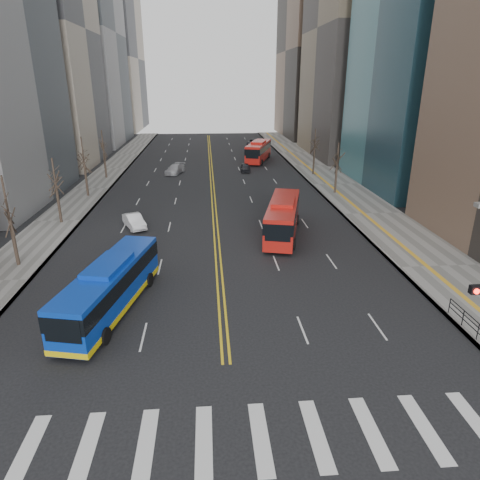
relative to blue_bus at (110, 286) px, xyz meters
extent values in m
plane|color=black|center=(7.07, -11.28, -1.75)|extent=(220.00, 220.00, 0.00)
cube|color=slate|center=(24.57, 33.72, -1.68)|extent=(7.00, 130.00, 0.15)
cube|color=slate|center=(-9.43, 33.72, -1.68)|extent=(5.00, 130.00, 0.15)
cube|color=silver|center=(-1.20, -11.28, -1.75)|extent=(0.70, 4.00, 0.01)
cube|color=silver|center=(1.16, -11.28, -1.75)|extent=(0.70, 4.00, 0.01)
cube|color=silver|center=(3.52, -11.28, -1.75)|extent=(0.70, 4.00, 0.01)
cube|color=silver|center=(5.89, -11.28, -1.75)|extent=(0.70, 4.00, 0.01)
cube|color=silver|center=(8.25, -11.28, -1.75)|extent=(0.70, 4.00, 0.01)
cube|color=silver|center=(10.61, -11.28, -1.75)|extent=(0.70, 4.00, 0.01)
cube|color=silver|center=(12.98, -11.28, -1.75)|extent=(0.70, 4.00, 0.01)
cube|color=silver|center=(15.34, -11.28, -1.75)|extent=(0.70, 4.00, 0.01)
cube|color=silver|center=(17.70, -11.28, -1.75)|extent=(0.70, 4.00, 0.01)
cube|color=gold|center=(6.87, 43.72, -1.75)|extent=(0.15, 100.00, 0.01)
cube|color=gold|center=(7.27, 43.72, -1.75)|extent=(0.15, 100.00, 0.01)
cube|color=#AA9C89|center=(-23.93, 54.72, 20.25)|extent=(22.00, 22.00, 44.00)
cube|color=gray|center=(-22.93, 81.72, 22.25)|extent=(20.00, 26.00, 48.00)
cube|color=#7B6B55|center=(37.07, 59.72, 21.25)|extent=(20.00, 26.00, 46.00)
cube|color=#AA9C89|center=(-21.93, 113.72, 18.25)|extent=(18.00, 30.00, 40.00)
cube|color=brown|center=(36.07, 91.72, 19.25)|extent=(18.00, 30.00, 42.00)
cylinder|color=#FF190C|center=(17.72, -9.44, 3.75)|extent=(0.24, 0.08, 0.24)
cube|color=black|center=(21.37, -5.28, -0.60)|extent=(0.04, 6.00, 0.04)
cylinder|color=black|center=(21.37, -5.28, -1.10)|extent=(0.06, 0.06, 1.00)
cylinder|color=black|center=(21.37, -3.78, -1.10)|extent=(0.06, 0.06, 1.00)
cylinder|color=black|center=(21.37, -2.28, -1.10)|extent=(0.06, 0.06, 1.00)
cylinder|color=#2C211B|center=(-8.93, 7.72, 0.20)|extent=(0.28, 0.28, 3.90)
cylinder|color=#2C211B|center=(-8.93, 18.72, 0.05)|extent=(0.28, 0.28, 3.60)
cylinder|color=#2C211B|center=(-8.93, 29.72, 0.25)|extent=(0.28, 0.28, 4.00)
cylinder|color=#2C211B|center=(-8.93, 40.72, 0.15)|extent=(0.28, 0.28, 3.80)
cylinder|color=#2C211B|center=(23.07, 28.72, 0.00)|extent=(0.28, 0.28, 3.50)
cylinder|color=#2C211B|center=(23.07, 40.72, 0.12)|extent=(0.28, 0.28, 3.75)
cube|color=#0B35AA|center=(0.00, 0.00, -0.06)|extent=(4.83, 11.67, 2.70)
cube|color=black|center=(0.00, 0.00, 0.48)|extent=(4.89, 11.70, 0.97)
cube|color=#0B35AA|center=(0.00, 0.00, 1.39)|extent=(2.74, 4.32, 0.40)
cube|color=yellow|center=(0.00, 0.00, -1.20)|extent=(4.89, 11.70, 0.35)
cylinder|color=black|center=(-1.96, -3.30, -1.25)|extent=(0.51, 1.04, 1.00)
cylinder|color=black|center=(0.36, -3.83, -1.25)|extent=(0.51, 1.04, 1.00)
cylinder|color=black|center=(-0.36, 3.83, -1.25)|extent=(0.51, 1.04, 1.00)
cylinder|color=black|center=(1.96, 3.30, -1.25)|extent=(0.51, 1.04, 1.00)
cube|color=#B01912|center=(13.42, 13.36, 0.04)|extent=(5.19, 11.40, 2.88)
cube|color=black|center=(13.42, 13.36, 0.60)|extent=(5.25, 11.43, 1.04)
cube|color=#B01912|center=(13.42, 13.36, 1.58)|extent=(2.92, 4.27, 0.40)
cylinder|color=black|center=(11.32, 10.23, -1.25)|extent=(0.54, 1.04, 1.00)
cylinder|color=black|center=(13.76, 9.60, -1.25)|extent=(0.54, 1.04, 1.00)
cylinder|color=black|center=(13.07, 17.12, -1.25)|extent=(0.54, 1.04, 1.00)
cylinder|color=black|center=(15.52, 16.50, -1.25)|extent=(0.54, 1.04, 1.00)
cube|color=#B01912|center=(15.89, 53.53, 0.11)|extent=(6.03, 11.87, 3.03)
cube|color=black|center=(15.89, 53.53, 0.69)|extent=(6.09, 11.91, 1.08)
cube|color=#B01912|center=(15.89, 53.53, 1.73)|extent=(3.24, 4.51, 0.40)
cylinder|color=black|center=(13.51, 50.38, -1.25)|extent=(0.59, 1.04, 1.00)
cylinder|color=black|center=(16.03, 49.59, -1.25)|extent=(0.59, 1.04, 1.00)
cylinder|color=black|center=(15.76, 57.47, -1.25)|extent=(0.59, 1.04, 1.00)
cylinder|color=black|center=(18.27, 56.68, -1.25)|extent=(0.59, 1.04, 1.00)
imported|color=white|center=(-1.12, 16.74, -1.07)|extent=(3.03, 4.39, 1.37)
imported|color=black|center=(12.63, 44.24, -1.11)|extent=(1.67, 3.85, 1.29)
imported|color=#9C9CA1|center=(1.30, 43.37, -1.03)|extent=(3.50, 5.40, 1.46)
imported|color=black|center=(17.05, 74.33, -1.10)|extent=(3.46, 5.14, 1.31)
camera|label=1|loc=(6.31, -24.96, 12.22)|focal=32.00mm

